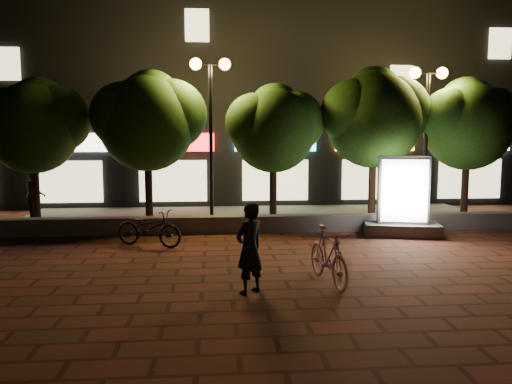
{
  "coord_description": "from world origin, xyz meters",
  "views": [
    {
      "loc": [
        -1.42,
        -10.98,
        2.96
      ],
      "look_at": [
        -0.38,
        1.5,
        1.5
      ],
      "focal_mm": 35.75,
      "sensor_mm": 36.0,
      "label": 1
    }
  ],
  "objects": [
    {
      "name": "ground",
      "position": [
        0.0,
        0.0,
        0.0
      ],
      "size": [
        80.0,
        80.0,
        0.0
      ],
      "primitive_type": "plane",
      "color": "#59251C",
      "rests_on": "ground"
    },
    {
      "name": "retaining_wall",
      "position": [
        0.0,
        4.0,
        0.25
      ],
      "size": [
        16.0,
        0.45,
        0.5
      ],
      "primitive_type": "cube",
      "color": "slate",
      "rests_on": "ground"
    },
    {
      "name": "sidewalk",
      "position": [
        0.0,
        6.5,
        0.04
      ],
      "size": [
        16.0,
        5.0,
        0.08
      ],
      "primitive_type": "cube",
      "color": "slate",
      "rests_on": "ground"
    },
    {
      "name": "building_block",
      "position": [
        -0.01,
        12.99,
        5.0
      ],
      "size": [
        28.0,
        8.12,
        11.3
      ],
      "color": "black",
      "rests_on": "ground"
    },
    {
      "name": "tree_far_left",
      "position": [
        -6.95,
        5.46,
        3.29
      ],
      "size": [
        3.36,
        2.8,
        4.63
      ],
      "color": "black",
      "rests_on": "sidewalk"
    },
    {
      "name": "tree_left",
      "position": [
        -3.45,
        5.46,
        3.44
      ],
      "size": [
        3.6,
        3.0,
        4.89
      ],
      "color": "black",
      "rests_on": "sidewalk"
    },
    {
      "name": "tree_mid",
      "position": [
        0.55,
        5.46,
        3.22
      ],
      "size": [
        3.24,
        2.7,
        4.5
      ],
      "color": "black",
      "rests_on": "sidewalk"
    },
    {
      "name": "tree_right",
      "position": [
        3.86,
        5.46,
        3.57
      ],
      "size": [
        3.72,
        3.1,
        5.07
      ],
      "color": "black",
      "rests_on": "sidewalk"
    },
    {
      "name": "tree_far_right",
      "position": [
        7.05,
        5.46,
        3.37
      ],
      "size": [
        3.48,
        2.9,
        4.76
      ],
      "color": "black",
      "rests_on": "sidewalk"
    },
    {
      "name": "street_lamp_left",
      "position": [
        -1.5,
        5.2,
        4.03
      ],
      "size": [
        1.26,
        0.36,
        5.18
      ],
      "color": "black",
      "rests_on": "sidewalk"
    },
    {
      "name": "street_lamp_right",
      "position": [
        5.5,
        5.2,
        3.89
      ],
      "size": [
        1.26,
        0.36,
        4.98
      ],
      "color": "black",
      "rests_on": "sidewalk"
    },
    {
      "name": "ad_kiosk",
      "position": [
        4.02,
        3.19,
        0.93
      ],
      "size": [
        2.3,
        1.48,
        2.3
      ],
      "color": "slate",
      "rests_on": "ground"
    },
    {
      "name": "scooter_pink",
      "position": [
        0.8,
        -1.37,
        0.56
      ],
      "size": [
        0.82,
        1.93,
        1.12
      ],
      "primitive_type": "imported",
      "rotation": [
        0.0,
        0.0,
        0.16
      ],
      "color": "#BD8096",
      "rests_on": "ground"
    },
    {
      "name": "rider",
      "position": [
        -0.78,
        -1.82,
        0.85
      ],
      "size": [
        0.73,
        0.71,
        1.7
      ],
      "primitive_type": "imported",
      "rotation": [
        0.0,
        0.0,
        3.84
      ],
      "color": "black",
      "rests_on": "ground"
    },
    {
      "name": "scooter_parked",
      "position": [
        -3.12,
        2.31,
        0.49
      ],
      "size": [
        1.96,
        1.34,
        0.98
      ],
      "primitive_type": "imported",
      "rotation": [
        0.0,
        0.0,
        1.16
      ],
      "color": "black",
      "rests_on": "ground"
    },
    {
      "name": "pedestrian",
      "position": [
        -7.5,
        6.87,
        0.9
      ],
      "size": [
        0.81,
        0.93,
        1.64
      ],
      "primitive_type": "imported",
      "rotation": [
        0.0,
        0.0,
        1.83
      ],
      "color": "black",
      "rests_on": "sidewalk"
    }
  ]
}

